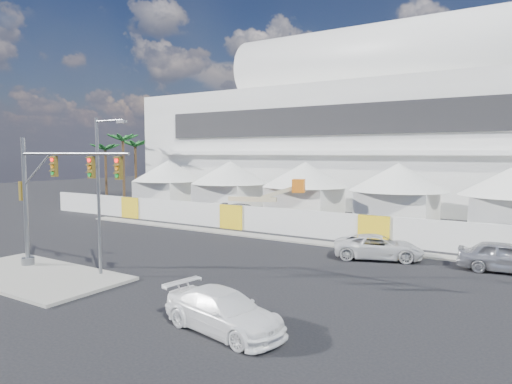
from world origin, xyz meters
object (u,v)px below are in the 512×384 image
Objects in this scene: sedan_silver at (507,257)px; streetlight_median at (101,185)px; traffic_mast at (46,197)px; lot_car_c at (244,212)px; pickup_curb at (378,247)px; pickup_near at (224,311)px; boom_lift at (245,213)px; lot_car_a at (505,236)px.

streetlight_median is (-17.16, -11.98, 3.85)m from sedan_silver.
lot_car_c is at bearing 94.91° from traffic_mast.
sedan_silver is 24.36m from traffic_mast.
pickup_curb is 13.85m from pickup_near.
pickup_curb is 18.03m from lot_car_c.
traffic_mast is at bearing 112.11° from pickup_curb.
sedan_silver is 16.38m from pickup_near.
pickup_near is 0.58× the size of traffic_mast.
pickup_curb is 0.60× the size of traffic_mast.
traffic_mast is 1.03× the size of boom_lift.
lot_car_a is at bearing -8.62° from pickup_near.
boom_lift is (-0.04, 18.69, -2.91)m from traffic_mast.
pickup_curb is 9.97m from lot_car_a.
sedan_silver reaches higher than pickup_near.
pickup_curb is 0.62× the size of boom_lift.
lot_car_c is at bearing 131.59° from lot_car_a.
lot_car_c reaches higher than pickup_near.
traffic_mast is at bearing 93.12° from pickup_near.
boom_lift is at bearing 41.99° from pickup_near.
traffic_mast reaches higher than boom_lift.
pickup_curb is at bearing 89.99° from sedan_silver.
boom_lift reaches higher than lot_car_c.
boom_lift is at bearing 100.53° from streetlight_median.
lot_car_a is 21.74m from lot_car_c.
pickup_near is (-1.19, -13.80, 0.00)m from pickup_curb.
streetlight_median is (-9.33, 2.41, 3.94)m from pickup_near.
boom_lift reaches higher than sedan_silver.
sedan_silver is at bearing -131.16° from lot_car_a.
streetlight_median is at bearing 117.65° from pickup_curb.
traffic_mast reaches higher than pickup_curb.
pickup_curb is at bearing -43.85° from boom_lift.
pickup_curb is at bearing 41.72° from traffic_mast.
pickup_curb is 1.16× the size of lot_car_a.
boom_lift reaches higher than pickup_near.
sedan_silver is 21.28m from boom_lift.
streetlight_median reaches higher than traffic_mast.
traffic_mast is at bearing 117.11° from sedan_silver.
streetlight_median reaches higher than lot_car_a.
lot_car_a is 25.75m from streetlight_median.
pickup_near is 1.11× the size of lot_car_a.
lot_car_c is at bearing 104.01° from streetlight_median.
sedan_silver is at bearing -104.49° from pickup_curb.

